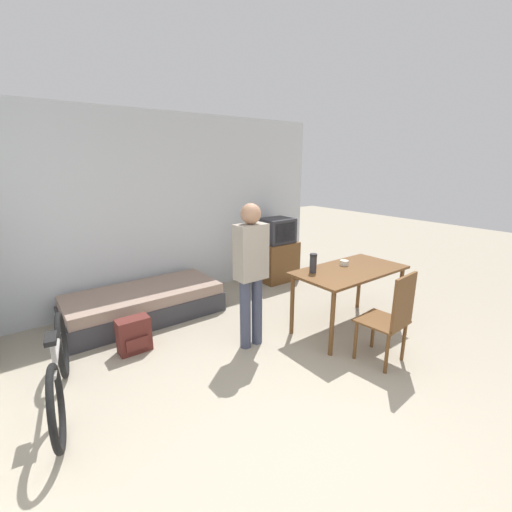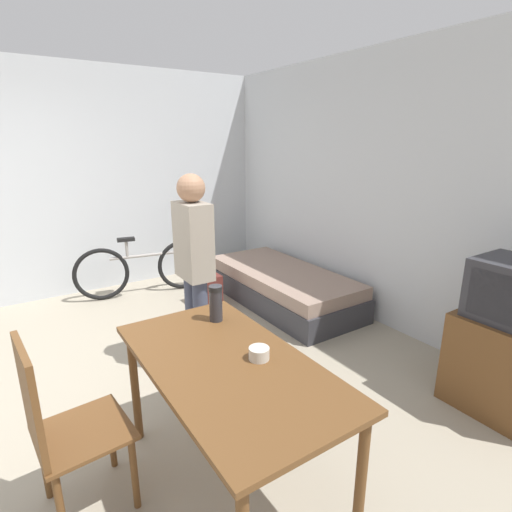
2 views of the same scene
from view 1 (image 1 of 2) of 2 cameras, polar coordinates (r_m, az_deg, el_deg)
The scene contains 11 objects.
ground_plane at distance 3.12m, azimuth 14.39°, elevation -25.37°, with size 20.00×20.00×0.00m, color #9E937F.
wall_back at distance 5.22m, azimuth -15.11°, elevation 7.59°, with size 5.48×0.06×2.70m.
daybed at distance 4.82m, azimuth -18.12°, elevation -7.57°, with size 1.98×0.89×0.40m.
tv at distance 5.96m, azimuth 3.39°, elevation 0.68°, with size 0.65×0.54×1.09m.
dining_table at distance 4.29m, azimuth 15.30°, elevation -3.26°, with size 1.40×0.74×0.77m.
wooden_chair at distance 3.71m, azimuth 21.77°, elevation -9.15°, with size 0.46×0.46×0.98m.
bicycle at distance 3.44m, azimuth -29.93°, elevation -16.22°, with size 0.34×1.59×0.73m.
person_standing at distance 3.66m, azimuth -0.84°, elevation -1.77°, with size 0.34×0.22×1.61m.
thermos_flask at distance 4.00m, azimuth 9.52°, elevation -1.03°, with size 0.08×0.08×0.23m.
mate_bowl at distance 4.39m, azimuth 14.49°, elevation -1.11°, with size 0.11×0.11×0.06m.
backpack at distance 4.05m, azimuth -19.67°, elevation -12.32°, with size 0.34×0.22×0.39m.
Camera 1 is at (-1.93, -1.40, 2.02)m, focal length 24.00 mm.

